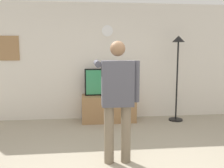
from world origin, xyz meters
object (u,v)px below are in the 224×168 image
(person_standing_nearer_lamp, at_px, (117,95))
(television, at_px, (108,82))
(tv_stand, at_px, (109,108))
(floor_lamp, at_px, (178,61))
(wall_clock, at_px, (107,31))
(framed_picture, at_px, (5,48))

(person_standing_nearer_lamp, bearing_deg, television, 88.05)
(tv_stand, bearing_deg, television, 90.00)
(floor_lamp, distance_m, person_standing_nearer_lamp, 2.59)
(wall_clock, bearing_deg, floor_lamp, -14.16)
(tv_stand, bearing_deg, person_standing_nearer_lamp, -92.00)
(tv_stand, distance_m, floor_lamp, 1.90)
(tv_stand, relative_size, television, 1.13)
(wall_clock, xyz_separation_m, person_standing_nearer_lamp, (-0.07, -2.37, -1.07))
(wall_clock, height_order, person_standing_nearer_lamp, wall_clock)
(television, bearing_deg, tv_stand, -90.00)
(television, relative_size, wall_clock, 4.20)
(framed_picture, height_order, floor_lamp, floor_lamp)
(floor_lamp, bearing_deg, television, 174.53)
(television, distance_m, person_standing_nearer_lamp, 2.13)
(wall_clock, bearing_deg, person_standing_nearer_lamp, -91.75)
(television, relative_size, floor_lamp, 0.55)
(tv_stand, relative_size, framed_picture, 1.95)
(tv_stand, relative_size, person_standing_nearer_lamp, 0.70)
(wall_clock, relative_size, framed_picture, 0.41)
(wall_clock, distance_m, framed_picture, 2.33)
(tv_stand, height_order, television, television)
(television, xyz_separation_m, person_standing_nearer_lamp, (-0.07, -2.12, 0.09))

